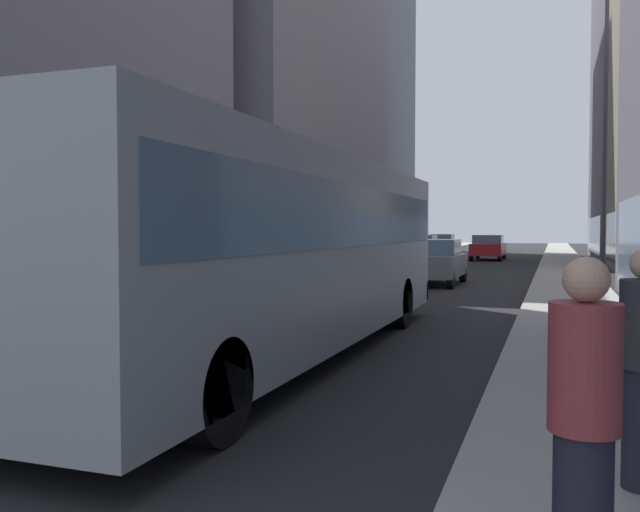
{
  "coord_description": "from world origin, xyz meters",
  "views": [
    {
      "loc": [
        5.21,
        -4.86,
        1.97
      ],
      "look_at": [
        0.48,
        8.5,
        1.4
      ],
      "focal_mm": 37.16,
      "sensor_mm": 36.0,
      "label": 1
    }
  ],
  "objects_px": {
    "transit_bus": "(280,242)",
    "car_blue_hatchback": "(422,247)",
    "car_silver_sedan": "(267,268)",
    "pedestrian_in_coat": "(584,429)",
    "car_grey_wagon": "(435,262)",
    "car_yellow_taxi": "(442,245)",
    "car_red_coupe": "(488,247)"
  },
  "relations": [
    {
      "from": "car_silver_sedan",
      "to": "car_yellow_taxi",
      "type": "height_order",
      "value": "same"
    },
    {
      "from": "car_yellow_taxi",
      "to": "car_blue_hatchback",
      "type": "relative_size",
      "value": 0.88
    },
    {
      "from": "transit_bus",
      "to": "pedestrian_in_coat",
      "type": "distance_m",
      "value": 7.41
    },
    {
      "from": "car_silver_sedan",
      "to": "car_blue_hatchback",
      "type": "bearing_deg",
      "value": 90.0
    },
    {
      "from": "car_red_coupe",
      "to": "car_silver_sedan",
      "type": "bearing_deg",
      "value": -98.74
    },
    {
      "from": "transit_bus",
      "to": "car_silver_sedan",
      "type": "bearing_deg",
      "value": 115.34
    },
    {
      "from": "car_grey_wagon",
      "to": "pedestrian_in_coat",
      "type": "height_order",
      "value": "pedestrian_in_coat"
    },
    {
      "from": "car_yellow_taxi",
      "to": "car_silver_sedan",
      "type": "bearing_deg",
      "value": -90.0
    },
    {
      "from": "car_silver_sedan",
      "to": "pedestrian_in_coat",
      "type": "xyz_separation_m",
      "value": [
        8.16,
        -14.53,
        0.19
      ]
    },
    {
      "from": "transit_bus",
      "to": "car_blue_hatchback",
      "type": "distance_m",
      "value": 32.99
    },
    {
      "from": "car_grey_wagon",
      "to": "transit_bus",
      "type": "bearing_deg",
      "value": -90.0
    },
    {
      "from": "car_silver_sedan",
      "to": "pedestrian_in_coat",
      "type": "relative_size",
      "value": 2.73
    },
    {
      "from": "transit_bus",
      "to": "car_blue_hatchback",
      "type": "relative_size",
      "value": 2.54
    },
    {
      "from": "car_grey_wagon",
      "to": "car_silver_sedan",
      "type": "bearing_deg",
      "value": -125.21
    },
    {
      "from": "car_yellow_taxi",
      "to": "car_red_coupe",
      "type": "height_order",
      "value": "same"
    },
    {
      "from": "car_red_coupe",
      "to": "pedestrian_in_coat",
      "type": "distance_m",
      "value": 40.77
    },
    {
      "from": "car_yellow_taxi",
      "to": "car_blue_hatchback",
      "type": "bearing_deg",
      "value": -90.0
    },
    {
      "from": "transit_bus",
      "to": "car_blue_hatchback",
      "type": "height_order",
      "value": "transit_bus"
    },
    {
      "from": "car_grey_wagon",
      "to": "car_blue_hatchback",
      "type": "bearing_deg",
      "value": 102.13
    },
    {
      "from": "car_silver_sedan",
      "to": "car_grey_wagon",
      "type": "bearing_deg",
      "value": 54.79
    },
    {
      "from": "car_silver_sedan",
      "to": "car_grey_wagon",
      "type": "xyz_separation_m",
      "value": [
        4.0,
        5.67,
        -0.0
      ]
    },
    {
      "from": "car_yellow_taxi",
      "to": "car_grey_wagon",
      "type": "xyz_separation_m",
      "value": [
        4.0,
        -27.02,
        0.0
      ]
    },
    {
      "from": "transit_bus",
      "to": "car_blue_hatchback",
      "type": "xyz_separation_m",
      "value": [
        -4.0,
        32.73,
        -0.95
      ]
    },
    {
      "from": "car_yellow_taxi",
      "to": "car_grey_wagon",
      "type": "bearing_deg",
      "value": -81.58
    },
    {
      "from": "transit_bus",
      "to": "car_grey_wagon",
      "type": "relative_size",
      "value": 2.88
    },
    {
      "from": "transit_bus",
      "to": "car_silver_sedan",
      "type": "xyz_separation_m",
      "value": [
        -4.0,
        8.45,
        -0.95
      ]
    },
    {
      "from": "transit_bus",
      "to": "car_red_coupe",
      "type": "height_order",
      "value": "transit_bus"
    },
    {
      "from": "transit_bus",
      "to": "car_silver_sedan",
      "type": "distance_m",
      "value": 9.39
    },
    {
      "from": "car_grey_wagon",
      "to": "car_red_coupe",
      "type": "bearing_deg",
      "value": 90.0
    },
    {
      "from": "transit_bus",
      "to": "car_red_coupe",
      "type": "distance_m",
      "value": 34.49
    },
    {
      "from": "pedestrian_in_coat",
      "to": "car_silver_sedan",
      "type": "bearing_deg",
      "value": 119.32
    },
    {
      "from": "car_silver_sedan",
      "to": "car_blue_hatchback",
      "type": "distance_m",
      "value": 24.29
    }
  ]
}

